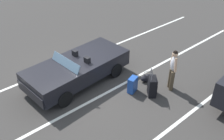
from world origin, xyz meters
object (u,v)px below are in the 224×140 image
(duffel_bag, at_px, (148,78))
(traveler_person, at_px, (173,68))
(convertible_car, at_px, (73,71))
(suitcase_large_black, at_px, (152,86))
(suitcase_medium_bright, at_px, (133,85))

(duffel_bag, bearing_deg, traveler_person, 108.49)
(convertible_car, xyz_separation_m, suitcase_large_black, (-1.77, 2.48, -0.22))
(suitcase_medium_bright, height_order, traveler_person, traveler_person)
(suitcase_medium_bright, distance_m, traveler_person, 1.60)
(duffel_bag, distance_m, traveler_person, 1.21)
(suitcase_large_black, relative_size, suitcase_medium_bright, 1.75)
(duffel_bag, bearing_deg, suitcase_large_black, 51.57)
(traveler_person, bearing_deg, convertible_car, -10.82)
(convertible_car, distance_m, suitcase_medium_bright, 2.34)
(convertible_car, bearing_deg, suitcase_medium_bright, 121.46)
(duffel_bag, bearing_deg, suitcase_medium_bright, 4.24)
(suitcase_medium_bright, bearing_deg, suitcase_large_black, 17.16)
(suitcase_large_black, distance_m, traveler_person, 1.02)
(suitcase_medium_bright, height_order, duffel_bag, suitcase_medium_bright)
(convertible_car, relative_size, suitcase_large_black, 3.93)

